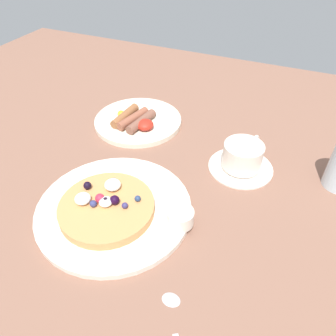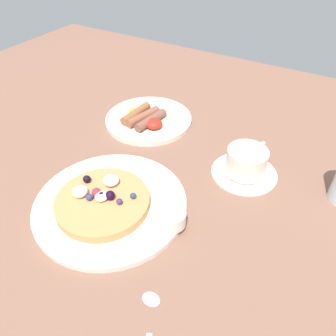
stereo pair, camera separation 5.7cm
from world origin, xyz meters
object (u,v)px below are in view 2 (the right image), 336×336
pancake_plate (111,204)px  breakfast_plate (149,119)px  syrup_ramekin (173,218)px  teaspoon (150,324)px  coffee_cup (247,161)px  coffee_saucer (244,172)px

pancake_plate → breakfast_plate: bearing=109.3°
syrup_ramekin → teaspoon: syrup_ramekin is taller
pancake_plate → coffee_cup: 29.08cm
pancake_plate → syrup_ramekin: size_ratio=6.07×
breakfast_plate → teaspoon: breakfast_plate is taller
teaspoon → coffee_cup: bearing=89.8°
coffee_saucer → breakfast_plate: bearing=166.2°
syrup_ramekin → teaspoon: size_ratio=0.34×
coffee_saucer → teaspoon: 36.95cm
syrup_ramekin → breakfast_plate: 35.96cm
pancake_plate → breakfast_plate: size_ratio=1.30×
syrup_ramekin → coffee_cup: coffee_cup is taller
breakfast_plate → syrup_ramekin: bearing=-50.2°
syrup_ramekin → breakfast_plate: bearing=129.8°
syrup_ramekin → coffee_cup: size_ratio=0.43×
breakfast_plate → teaspoon: size_ratio=1.60×
breakfast_plate → pancake_plate: bearing=-70.7°
pancake_plate → syrup_ramekin: bearing=6.1°
breakfast_plate → coffee_saucer: 29.80cm
breakfast_plate → coffee_saucer: breakfast_plate is taller
pancake_plate → coffee_saucer: pancake_plate is taller
syrup_ramekin → coffee_saucer: size_ratio=0.34×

